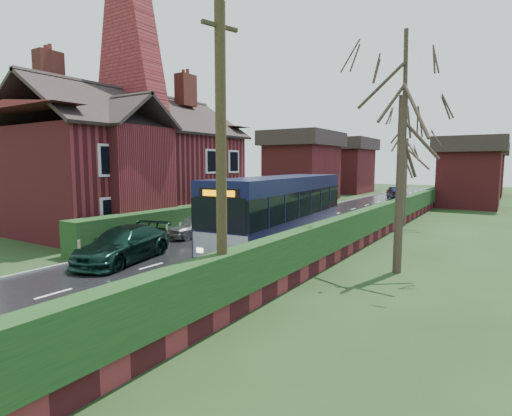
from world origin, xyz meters
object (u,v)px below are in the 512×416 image
Objects in this scene: brick_house at (134,159)px; car_silver at (196,226)px; bus at (280,211)px; car_green at (123,244)px; bus_stop_sign at (275,219)px; telegraph_pole at (221,167)px.

brick_house is 7.08m from car_silver.
brick_house is at bearing -179.64° from car_silver.
bus is 3.12× the size of car_silver.
bus is 7.57m from car_green.
telegraph_pole reaches higher than bus_stop_sign.
car_green is 6.48m from bus_stop_sign.
brick_house is at bearing 163.34° from telegraph_pole.
bus_stop_sign is 0.32× the size of telegraph_pole.
car_silver is (-5.00, -0.57, -1.07)m from bus.
bus_stop_sign is at bearing 127.05° from telegraph_pole.
car_silver is at bearing 151.34° from telegraph_pole.
brick_house reaches higher than car_green.
bus_stop_sign is 8.01m from telegraph_pole.
telegraph_pole is (2.60, -7.23, 2.28)m from bus_stop_sign.
brick_house is at bearing 173.41° from bus.
brick_house is at bearing 150.32° from bus_stop_sign.
bus_stop_sign is (4.80, 4.25, 0.94)m from car_green.
car_green is at bearing -43.59° from brick_house.
brick_house is 5.80× the size of bus_stop_sign.
car_green is at bearing 175.31° from telegraph_pole.
car_green is (1.20, -5.90, 0.09)m from car_silver.
telegraph_pole is at bearing -37.01° from car_silver.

